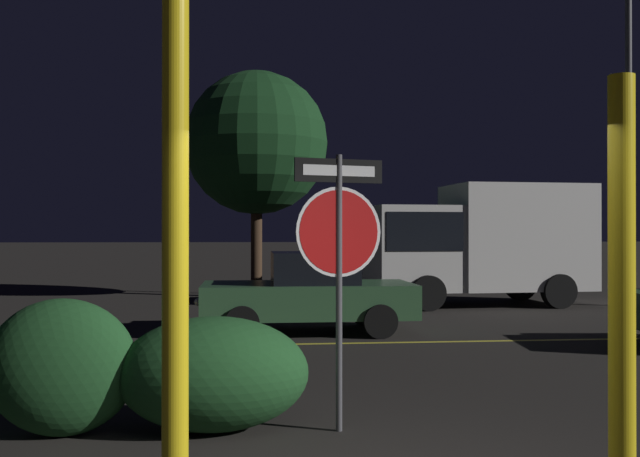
{
  "coord_description": "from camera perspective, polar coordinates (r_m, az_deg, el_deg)",
  "views": [
    {
      "loc": [
        -0.9,
        -4.48,
        1.85
      ],
      "look_at": [
        0.11,
        5.41,
        1.91
      ],
      "focal_mm": 40.0,
      "sensor_mm": 36.0,
      "label": 1
    }
  ],
  "objects": [
    {
      "name": "road_center_stripe",
      "position": [
        11.95,
        -1.45,
        -9.22
      ],
      "size": [
        36.73,
        0.12,
        0.01
      ],
      "primitive_type": "cube",
      "color": "gold",
      "rests_on": "ground_plane"
    },
    {
      "name": "stop_sign",
      "position": [
        6.65,
        1.53,
        -0.6
      ],
      "size": [
        0.85,
        0.23,
        2.58
      ],
      "rotation": [
        0.0,
        0.0,
        0.24
      ],
      "color": "#4C4C51",
      "rests_on": "ground_plane"
    },
    {
      "name": "yellow_pole_left",
      "position": [
        4.59,
        -11.5,
        -2.5
      ],
      "size": [
        0.17,
        0.17,
        3.36
      ],
      "primitive_type": "cylinder",
      "color": "yellow",
      "rests_on": "ground_plane"
    },
    {
      "name": "yellow_pole_right",
      "position": [
        4.65,
        22.99,
        -5.9
      ],
      "size": [
        0.16,
        0.16,
        2.8
      ],
      "primitive_type": "cylinder",
      "color": "yellow",
      "rests_on": "ground_plane"
    },
    {
      "name": "hedge_bush_1",
      "position": [
        7.0,
        -19.96,
        -10.39
      ],
      "size": [
        1.35,
        0.71,
        1.25
      ],
      "primitive_type": "ellipsoid",
      "color": "#1E4C23",
      "rests_on": "ground_plane"
    },
    {
      "name": "hedge_bush_2",
      "position": [
        6.85,
        -8.53,
        -11.41
      ],
      "size": [
        1.79,
        1.15,
        1.07
      ],
      "primitive_type": "ellipsoid",
      "color": "#1E4C23",
      "rests_on": "ground_plane"
    },
    {
      "name": "passing_car_2",
      "position": [
        13.25,
        -0.89,
        -5.17
      ],
      "size": [
        3.97,
        1.99,
        1.49
      ],
      "rotation": [
        0.0,
        0.0,
        1.57
      ],
      "color": "#335B38",
      "rests_on": "ground_plane"
    },
    {
      "name": "delivery_truck",
      "position": [
        18.55,
        12.39,
        -0.96
      ],
      "size": [
        5.68,
        2.68,
        3.06
      ],
      "rotation": [
        0.0,
        0.0,
        1.64
      ],
      "color": "silver",
      "rests_on": "ground_plane"
    },
    {
      "name": "street_lamp",
      "position": [
        19.74,
        23.46,
        8.36
      ],
      "size": [
        0.37,
        0.37,
        8.32
      ],
      "color": "#4C4C51",
      "rests_on": "ground_plane"
    },
    {
      "name": "tree_0",
      "position": [
        20.52,
        -5.1,
        6.79
      ],
      "size": [
        4.08,
        4.08,
        6.44
      ],
      "color": "#422D1E",
      "rests_on": "ground_plane"
    }
  ]
}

